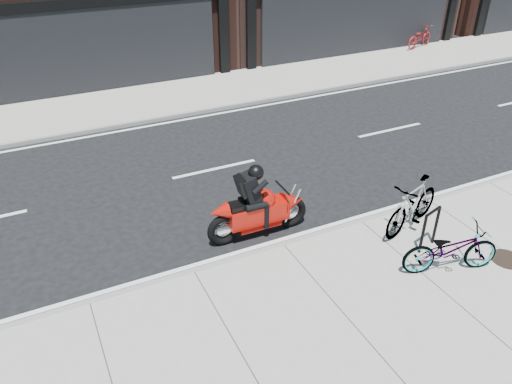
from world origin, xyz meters
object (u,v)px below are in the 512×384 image
bike_rack (430,226)px  manhole_cover (507,259)px  bicycle_rear (413,205)px  bicycle_front (451,249)px  motorcycle (262,206)px  bicycle_far (420,37)px

bike_rack → manhole_cover: size_ratio=1.41×
bike_rack → bicycle_rear: (0.17, 0.74, 0.04)m
bicycle_front → motorcycle: size_ratio=0.81×
bike_rack → bicycle_far: 16.23m
bicycle_rear → manhole_cover: (1.04, -1.77, -0.58)m
bike_rack → bicycle_rear: 0.76m
bike_rack → motorcycle: motorcycle is taller
bicycle_far → manhole_cover: bicycle_far is taller
bike_rack → motorcycle: (-2.79, 2.09, 0.04)m
bicycle_front → manhole_cover: (1.35, -0.31, -0.49)m
bicycle_rear → bike_rack: bearing=-30.9°
bicycle_front → bicycle_rear: 1.50m
bicycle_far → bicycle_rear: bearing=119.8°
manhole_cover → bicycle_front: bearing=167.2°
bike_rack → manhole_cover: bearing=-40.6°
bicycle_front → bicycle_rear: size_ratio=0.98×
bike_rack → bicycle_rear: bicycle_rear is taller
bike_rack → manhole_cover: (1.20, -1.03, -0.54)m
bicycle_rear → bicycle_far: size_ratio=1.03×
bike_rack → bicycle_front: bearing=-101.3°
motorcycle → bicycle_rear: bearing=-23.4°
motorcycle → bicycle_far: (13.38, 10.21, -0.09)m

